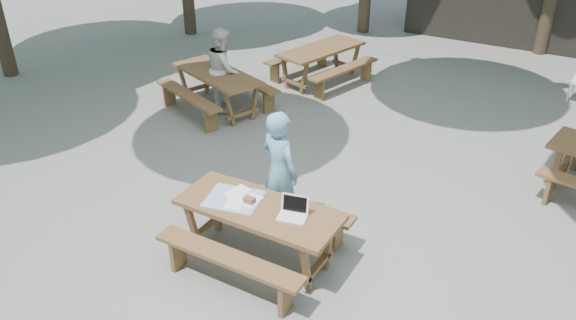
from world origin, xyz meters
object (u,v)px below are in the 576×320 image
(main_picnic_table, at_px, (259,232))
(picnic_table_nw, at_px, (218,90))
(woman, at_px, (280,171))
(second_person, at_px, (224,69))

(main_picnic_table, xyz_separation_m, picnic_table_nw, (-3.12, 3.40, 0.00))
(woman, bearing_deg, second_person, -25.35)
(picnic_table_nw, bearing_deg, second_person, 76.17)
(picnic_table_nw, relative_size, woman, 1.40)
(main_picnic_table, distance_m, woman, 0.87)
(main_picnic_table, bearing_deg, second_person, 130.79)
(main_picnic_table, height_order, picnic_table_nw, same)
(woman, relative_size, second_person, 1.05)
(picnic_table_nw, height_order, woman, woman)
(picnic_table_nw, distance_m, second_person, 0.43)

